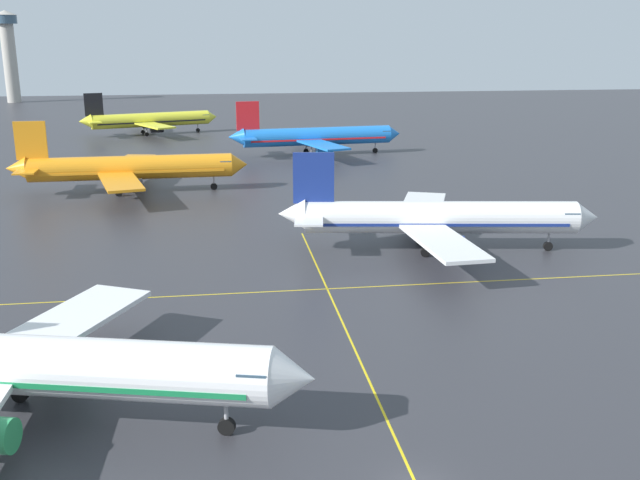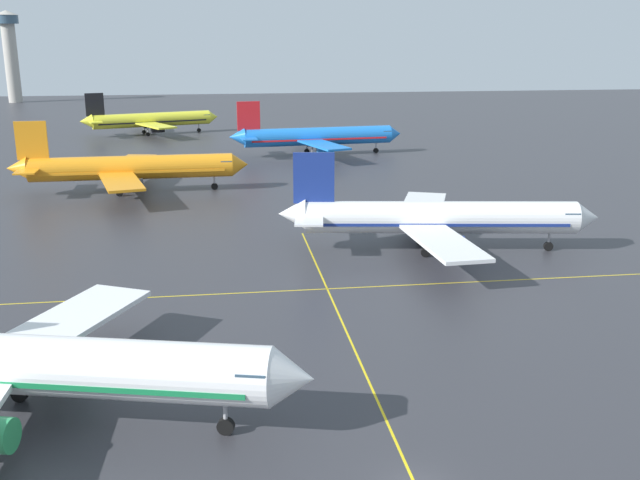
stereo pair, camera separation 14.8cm
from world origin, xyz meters
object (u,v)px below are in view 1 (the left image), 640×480
Objects in this scene: airliner_third_row at (128,168)px; airliner_far_left_stand at (315,137)px; control_tower at (9,49)px; airliner_far_right_stand at (149,120)px; airliner_second_row at (436,218)px; airliner_front_gate at (15,365)px.

airliner_far_left_stand is at bearing 43.41° from airliner_third_row.
control_tower is at bearing 109.20° from airliner_third_row.
airliner_far_left_stand is 1.09× the size of airliner_far_right_stand.
control_tower reaches higher than airliner_third_row.
control_tower is at bearing 119.95° from airliner_far_right_stand.
airliner_far_right_stand is at bearing 110.73° from airliner_second_row.
airliner_far_left_stand reaches higher than airliner_far_right_stand.
airliner_far_right_stand is at bearing 91.09° from airliner_front_gate.
airliner_third_row is at bearing 90.41° from airliner_front_gate.
control_tower is (-60.45, 104.93, 16.42)m from airliner_far_right_stand.
airliner_third_row is at bearing -70.80° from control_tower.
airliner_front_gate is 266.70m from control_tower.
control_tower reaches higher than airliner_far_right_stand.
airliner_front_gate reaches higher than airliner_far_left_stand.
airliner_second_row reaches higher than airliner_far_left_stand.
control_tower reaches higher than airliner_second_row.
airliner_second_row is 245.52m from control_tower.
airliner_front_gate is 1.02× the size of airliner_second_row.
airliner_second_row is (41.23, 37.02, -0.14)m from airliner_front_gate.
airliner_far_right_stand is 1.05× the size of control_tower.
airliner_third_row is 50.98m from airliner_far_left_stand.
control_tower is (-62.80, 180.33, 16.07)m from airliner_third_row.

